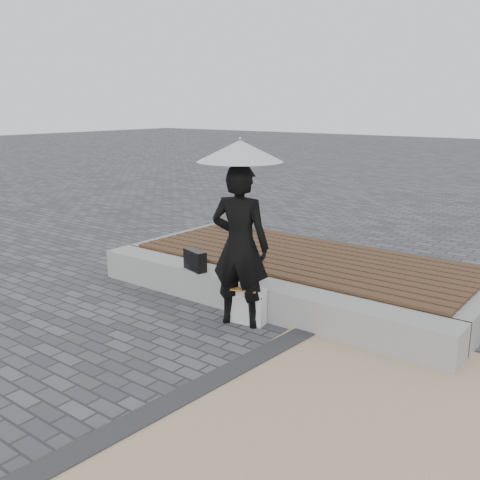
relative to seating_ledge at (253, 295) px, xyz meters
The scene contains 10 objects.
ground 1.61m from the seating_ledge, 90.00° to the right, with size 80.00×80.00×0.00m, color #525257.
edging_band 2.24m from the seating_ledge, 70.35° to the right, with size 0.25×5.20×0.04m, color #303033.
seating_ledge is the anchor object (origin of this frame).
timber_platform 1.20m from the seating_ledge, 90.00° to the left, with size 5.00×2.00×0.40m, color #9B9B96.
timber_decking 1.22m from the seating_ledge, 90.00° to the left, with size 4.60×2.00×0.04m, color brown, non-canonical shape.
woman 0.85m from the seating_ledge, 74.01° to the right, with size 0.68×0.45×1.86m, color black.
parasol 1.84m from the seating_ledge, 74.01° to the right, with size 0.95×0.95×1.21m.
handbag 0.90m from the seating_ledge, behind, with size 0.37×0.13×0.26m, color black.
canvas_tote 0.40m from the seating_ledge, 62.59° to the right, with size 0.41×0.17×0.43m, color beige.
magazine 0.51m from the seating_ledge, 65.54° to the right, with size 0.30×0.22×0.01m, color #E7333B.
Camera 1 is at (3.73, -3.51, 2.47)m, focal length 40.68 mm.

